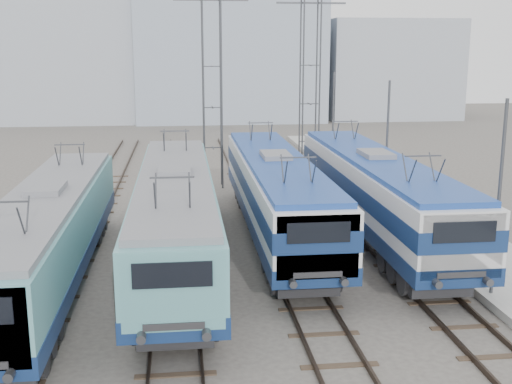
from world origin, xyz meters
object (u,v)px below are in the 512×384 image
Objects in this scene: locomotive_center_left at (175,211)px; locomotive_far_right at (376,188)px; mast_mid at (387,149)px; catenary_tower_west at (212,81)px; mast_front at (499,203)px; mast_rear at (333,123)px; locomotive_far_left at (48,231)px; catenary_tower_east at (310,79)px; locomotive_center_right at (276,189)px.

locomotive_center_left is 0.99× the size of locomotive_far_right.
locomotive_far_right is 2.69× the size of mast_mid.
catenary_tower_west is 12.16m from mast_mid.
mast_mid is (0.00, 12.00, 0.00)m from mast_front.
mast_rear is (10.85, 19.22, 1.18)m from locomotive_center_left.
locomotive_far_right reaches higher than locomotive_center_left.
locomotive_far_left is 17.94m from mast_mid.
locomotive_center_left is at bearing -116.94° from catenary_tower_east.
catenary_tower_east reaches higher than locomotive_center_left.
catenary_tower_west reaches higher than mast_front.
mast_rear is at bearing 54.08° from locomotive_far_left.
locomotive_center_left is at bearing -119.45° from mast_rear.
locomotive_far_left is at bearing -149.09° from mast_mid.
mast_front is at bearing -90.00° from mast_rear.
mast_mid is at bearing -78.14° from catenary_tower_east.
mast_front is (15.35, -2.81, 1.29)m from locomotive_far_left.
catenary_tower_west is at bearing 100.75° from locomotive_center_right.
catenary_tower_east reaches higher than locomotive_center_right.
mast_front is at bearing -66.73° from catenary_tower_west.
locomotive_far_left is at bearing -156.31° from locomotive_center_left.
locomotive_far_left is at bearing -149.32° from locomotive_center_right.
locomotive_far_right is 14.67m from catenary_tower_west.
locomotive_center_right is 1.55× the size of catenary_tower_east.
locomotive_far_right is at bearing -61.27° from catenary_tower_west.
mast_mid is (10.85, 7.22, 1.18)m from locomotive_center_left.
mast_rear is (0.00, 24.00, 0.00)m from mast_front.
locomotive_center_right is 0.99× the size of locomotive_far_right.
mast_rear is (1.85, 16.31, 1.11)m from locomotive_far_right.
catenary_tower_west is at bearing 81.59° from locomotive_center_left.
locomotive_center_left is 11.92m from mast_front.
locomotive_center_left is 2.67× the size of mast_front.
catenary_tower_east is (-0.25, 14.31, 4.25)m from locomotive_far_right.
mast_front is 12.00m from mast_mid.
mast_front is 24.00m from mast_rear.
mast_mid reaches higher than locomotive_center_left.
catenary_tower_east is at bearing 63.06° from locomotive_center_left.
mast_front is at bearing -52.07° from locomotive_center_right.
locomotive_center_left is 1.56× the size of catenary_tower_east.
locomotive_far_left is 0.95× the size of locomotive_center_left.
mast_front and mast_rear have the same top height.
mast_mid reaches higher than locomotive_center_right.
catenary_tower_west is at bearing 137.07° from mast_mid.
catenary_tower_west is at bearing -155.06° from mast_rear.
locomotive_far_left is at bearing -111.44° from catenary_tower_west.
locomotive_center_left reaches higher than locomotive_center_right.
mast_front reaches higher than locomotive_far_right.
mast_mid is (2.10, -10.00, -3.14)m from catenary_tower_east.
locomotive_far_right is 1.57× the size of catenary_tower_west.
catenary_tower_west is 6.80m from catenary_tower_east.
locomotive_center_right is at bearing -111.83° from mast_rear.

